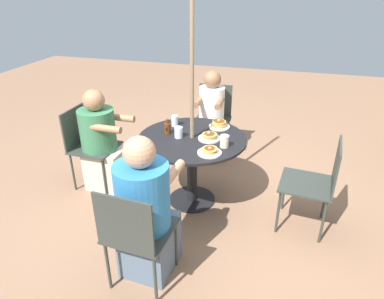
% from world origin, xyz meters
% --- Properties ---
extents(ground_plane, '(12.00, 12.00, 0.00)m').
position_xyz_m(ground_plane, '(0.00, 0.00, 0.00)').
color(ground_plane, '#8C664C').
extents(patio_table, '(1.06, 1.06, 0.73)m').
position_xyz_m(patio_table, '(0.00, 0.00, 0.58)').
color(patio_table, black).
rests_on(patio_table, ground).
extents(umbrella_pole, '(0.04, 0.04, 2.47)m').
position_xyz_m(umbrella_pole, '(0.00, 0.00, 1.23)').
color(umbrella_pole, '#846B4C').
rests_on(umbrella_pole, ground).
extents(patio_chair_north, '(0.46, 0.46, 0.89)m').
position_xyz_m(patio_chair_north, '(-0.02, -1.19, 0.52)').
color(patio_chair_north, '#333833').
rests_on(patio_chair_north, ground).
extents(diner_north, '(0.38, 0.55, 1.12)m').
position_xyz_m(diner_north, '(-0.02, -1.01, 0.50)').
color(diner_north, beige).
rests_on(diner_north, ground).
extents(patio_chair_east, '(0.48, 0.48, 0.89)m').
position_xyz_m(patio_chair_east, '(1.19, -0.08, 0.52)').
color(patio_chair_east, '#333833').
rests_on(patio_chair_east, ground).
extents(diner_east, '(0.56, 0.41, 1.19)m').
position_xyz_m(diner_east, '(1.01, -0.07, 0.53)').
color(diner_east, slate).
rests_on(diner_east, ground).
extents(patio_chair_south, '(0.49, 0.49, 0.89)m').
position_xyz_m(patio_chair_south, '(0.12, 1.19, 0.52)').
color(patio_chair_south, '#333833').
rests_on(patio_chair_south, ground).
extents(patio_chair_west, '(0.47, 0.47, 0.89)m').
position_xyz_m(patio_chair_west, '(-1.19, -0.05, 0.52)').
color(patio_chair_west, '#333833').
rests_on(patio_chair_west, ground).
extents(diner_west, '(0.51, 0.34, 1.13)m').
position_xyz_m(diner_west, '(-1.02, -0.04, 0.53)').
color(diner_west, gray).
rests_on(diner_west, ground).
extents(pancake_plate_a, '(0.22, 0.22, 0.06)m').
position_xyz_m(pancake_plate_a, '(0.28, 0.24, 0.75)').
color(pancake_plate_a, white).
rests_on(pancake_plate_a, patio_table).
extents(pancake_plate_b, '(0.22, 0.22, 0.08)m').
position_xyz_m(pancake_plate_b, '(-0.32, 0.20, 0.76)').
color(pancake_plate_b, white).
rests_on(pancake_plate_b, patio_table).
extents(pancake_plate_c, '(0.22, 0.22, 0.07)m').
position_xyz_m(pancake_plate_c, '(-0.01, 0.17, 0.75)').
color(pancake_plate_c, white).
rests_on(pancake_plate_c, patio_table).
extents(syrup_bottle, '(0.08, 0.06, 0.15)m').
position_xyz_m(syrup_bottle, '(-0.02, -0.26, 0.79)').
color(syrup_bottle, '#602D0F').
rests_on(syrup_bottle, patio_table).
extents(coffee_cup, '(0.08, 0.08, 0.11)m').
position_xyz_m(coffee_cup, '(0.12, 0.34, 0.79)').
color(coffee_cup, beige).
rests_on(coffee_cup, patio_table).
extents(drinking_glass_a, '(0.07, 0.07, 0.11)m').
position_xyz_m(drinking_glass_a, '(-0.23, -0.25, 0.79)').
color(drinking_glass_a, silver).
rests_on(drinking_glass_a, patio_table).
extents(drinking_glass_b, '(0.08, 0.08, 0.11)m').
position_xyz_m(drinking_glass_b, '(0.03, -0.13, 0.78)').
color(drinking_glass_b, silver).
rests_on(drinking_glass_b, patio_table).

